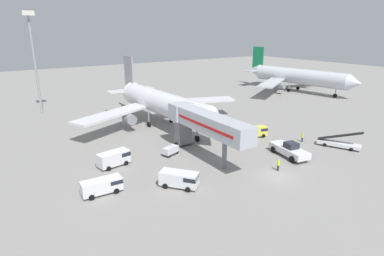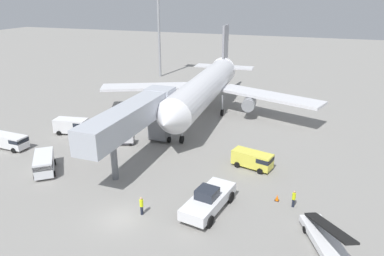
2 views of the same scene
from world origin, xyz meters
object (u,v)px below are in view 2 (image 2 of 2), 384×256
service_van_far_left (72,125)px  service_van_far_right (253,159)px  service_van_mid_right (10,141)px  jet_bridge (137,116)px  apron_light_mast (158,6)px  service_van_mid_left (44,163)px  ground_crew_worker_foreground (142,205)px  belt_loader_truck (326,240)px  safety_cone_alpha (277,198)px  baggage_cart_mid_center (124,139)px  ground_crew_worker_midground (294,198)px  pushback_tug (208,200)px  airplane_at_gate (206,87)px

service_van_far_left → service_van_far_right: service_van_far_left is taller
service_van_far_left → service_van_mid_right: bearing=-120.6°
jet_bridge → apron_light_mast: size_ratio=0.79×
jet_bridge → service_van_far_right: 14.48m
service_van_mid_right → service_van_mid_left: bearing=-24.2°
service_van_mid_left → ground_crew_worker_foreground: (14.08, -3.73, -0.20)m
belt_loader_truck → apron_light_mast: (-37.88, 52.65, 15.55)m
service_van_mid_right → service_van_mid_left: (8.72, -3.91, 0.08)m
jet_bridge → ground_crew_worker_foreground: jet_bridge is taller
safety_cone_alpha → service_van_mid_left: bearing=-173.9°
belt_loader_truck → service_van_far_right: 14.38m
jet_bridge → safety_cone_alpha: 18.32m
jet_bridge → baggage_cart_mid_center: 6.99m
service_van_far_right → belt_loader_truck: bearing=-56.4°
service_van_far_left → service_van_mid_left: 11.93m
service_van_far_left → service_van_far_right: size_ratio=0.99×
service_van_far_right → apron_light_mast: (-29.92, 40.68, 15.20)m
service_van_mid_left → ground_crew_worker_midground: (27.09, 2.15, -0.24)m
service_van_far_right → baggage_cart_mid_center: size_ratio=1.66×
service_van_mid_right → apron_light_mast: 48.14m
service_van_mid_left → jet_bridge: bearing=38.7°
safety_cone_alpha → apron_light_mast: 59.71m
service_van_far_left → ground_crew_worker_midground: service_van_far_left is taller
pushback_tug → airplane_at_gate: bearing=107.9°
airplane_at_gate → safety_cone_alpha: 27.08m
service_van_mid_right → safety_cone_alpha: bearing=-2.0°
service_van_far_right → service_van_far_left: bearing=175.4°
apron_light_mast → safety_cone_alpha: bearing=-54.5°
service_van_far_left → airplane_at_gate: bearing=42.2°
ground_crew_worker_midground → apron_light_mast: 60.89m
ground_crew_worker_foreground → safety_cone_alpha: size_ratio=2.79×
belt_loader_truck → safety_cone_alpha: belt_loader_truck is taller
airplane_at_gate → service_van_mid_left: bearing=-113.9°
ground_crew_worker_foreground → ground_crew_worker_midground: (13.01, 5.88, -0.04)m
safety_cone_alpha → apron_light_mast: size_ratio=0.03×
baggage_cart_mid_center → ground_crew_worker_midground: (22.63, -7.89, 0.16)m
airplane_at_gate → service_van_far_left: (-15.67, -14.20, -3.58)m
service_van_mid_left → baggage_cart_mid_center: service_van_mid_left is taller
service_van_mid_right → ground_crew_worker_foreground: service_van_mid_right is taller
ground_crew_worker_foreground → safety_cone_alpha: ground_crew_worker_foreground is taller
pushback_tug → service_van_far_left: bearing=153.3°
ground_crew_worker_midground → apron_light_mast: size_ratio=0.08×
airplane_at_gate → ground_crew_worker_foreground: size_ratio=20.58×
ground_crew_worker_foreground → service_van_mid_left: bearing=165.2°
pushback_tug → ground_crew_worker_foreground: size_ratio=4.01×
service_van_mid_right → service_van_mid_left: 9.55m
ground_crew_worker_foreground → ground_crew_worker_midground: ground_crew_worker_foreground is taller
service_van_far_right → service_van_mid_right: bearing=-170.8°
service_van_mid_left → safety_cone_alpha: 25.69m
service_van_mid_left → ground_crew_worker_foreground: 14.57m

